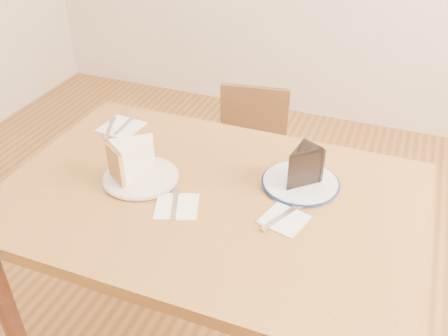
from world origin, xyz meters
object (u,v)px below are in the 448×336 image
at_px(table, 210,221).
at_px(plate_navy, 300,183).
at_px(plate_cream, 141,177).
at_px(carrot_cake, 136,158).
at_px(chair_far, 249,163).
at_px(chocolate_cake, 300,169).

bearing_deg(table, plate_navy, 31.58).
height_order(plate_cream, carrot_cake, carrot_cake).
xyz_separation_m(chair_far, chocolate_cake, (0.34, -0.57, 0.42)).
bearing_deg(chair_far, plate_cream, 72.56).
relative_size(plate_navy, carrot_cake, 1.78).
bearing_deg(chocolate_cake, plate_navy, -74.79).
bearing_deg(carrot_cake, plate_navy, 49.71).
relative_size(carrot_cake, chocolate_cake, 1.16).
relative_size(table, chocolate_cake, 11.34).
xyz_separation_m(chair_far, plate_navy, (0.34, -0.56, 0.36)).
height_order(plate_navy, carrot_cake, carrot_cake).
relative_size(chair_far, plate_cream, 3.29).
bearing_deg(plate_cream, carrot_cake, 149.35).
relative_size(plate_cream, plate_navy, 0.99).
xyz_separation_m(plate_cream, carrot_cake, (-0.02, 0.01, 0.06)).
distance_m(chair_far, plate_cream, 0.80).
bearing_deg(table, plate_cream, -178.60).
bearing_deg(chocolate_cake, plate_cream, 43.99).
relative_size(plate_cream, chocolate_cake, 2.05).
bearing_deg(plate_cream, chocolate_cake, 16.64).
bearing_deg(carrot_cake, table, 32.15).
height_order(chair_far, chocolate_cake, chocolate_cake).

